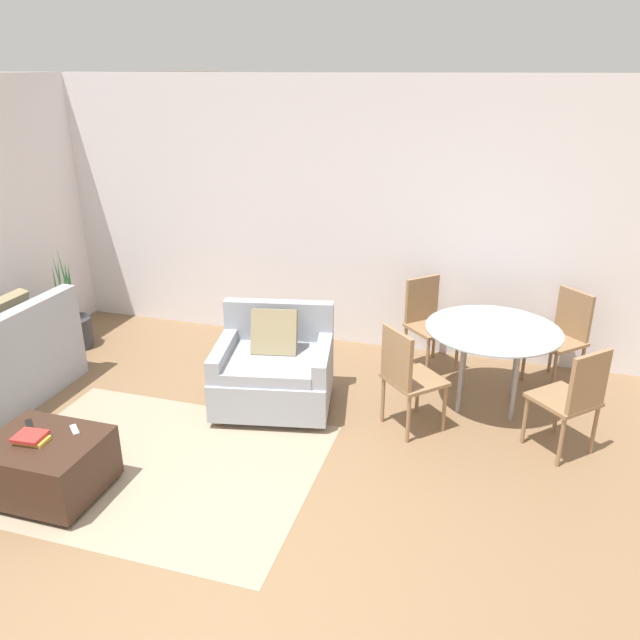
{
  "coord_description": "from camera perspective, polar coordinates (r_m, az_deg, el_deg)",
  "views": [
    {
      "loc": [
        1.51,
        -2.56,
        2.79
      ],
      "look_at": [
        0.07,
        2.26,
        0.75
      ],
      "focal_mm": 35.0,
      "sensor_mm": 36.0,
      "label": 1
    }
  ],
  "objects": [
    {
      "name": "tv_remote_primary",
      "position": [
        4.76,
        -21.53,
        -9.3
      ],
      "size": [
        0.13,
        0.13,
        0.01
      ],
      "color": "#B7B7BC",
      "rests_on": "ottoman"
    },
    {
      "name": "dining_table",
      "position": [
        5.55,
        15.49,
        -1.46
      ],
      "size": [
        1.15,
        1.15,
        0.73
      ],
      "color": "#99A8AD",
      "rests_on": "ground_plane"
    },
    {
      "name": "dining_chair_far_right",
      "position": [
        6.22,
        21.4,
        -0.98
      ],
      "size": [
        0.59,
        0.59,
        0.9
      ],
      "color": "#93704C",
      "rests_on": "ground_plane"
    },
    {
      "name": "wall_back",
      "position": [
        6.46,
        2.72,
        9.38
      ],
      "size": [
        12.0,
        0.06,
        2.75
      ],
      "color": "white",
      "rests_on": "ground_plane"
    },
    {
      "name": "book_stack",
      "position": [
        4.74,
        -24.94,
        -9.75
      ],
      "size": [
        0.23,
        0.19,
        0.05
      ],
      "color": "gold",
      "rests_on": "ottoman"
    },
    {
      "name": "dining_chair_near_right",
      "position": [
        5.07,
        22.22,
        -6.36
      ],
      "size": [
        0.59,
        0.59,
        0.9
      ],
      "color": "#93704C",
      "rests_on": "ground_plane"
    },
    {
      "name": "area_rug",
      "position": [
        4.99,
        -14.75,
        -12.71
      ],
      "size": [
        2.41,
        1.84,
        0.01
      ],
      "color": "gray",
      "rests_on": "ground_plane"
    },
    {
      "name": "tv_remote_secondary",
      "position": [
        4.96,
        -25.05,
        -8.62
      ],
      "size": [
        0.13,
        0.12,
        0.01
      ],
      "color": "black",
      "rests_on": "ottoman"
    },
    {
      "name": "ottoman",
      "position": [
        4.83,
        -23.73,
        -11.99
      ],
      "size": [
        0.77,
        0.64,
        0.43
      ],
      "color": "#382319",
      "rests_on": "ground_plane"
    },
    {
      "name": "dining_chair_near_left",
      "position": [
        5.07,
        7.9,
        -4.82
      ],
      "size": [
        0.59,
        0.59,
        0.9
      ],
      "color": "#93704C",
      "rests_on": "ground_plane"
    },
    {
      "name": "dining_chair_far_left",
      "position": [
        6.21,
        9.78,
        0.27
      ],
      "size": [
        0.59,
        0.59,
        0.9
      ],
      "color": "#93704C",
      "rests_on": "ground_plane"
    },
    {
      "name": "potted_plant",
      "position": [
        7.14,
        -21.71,
        -0.4
      ],
      "size": [
        0.38,
        0.38,
        1.13
      ],
      "color": "#333338",
      "rests_on": "ground_plane"
    },
    {
      "name": "armchair",
      "position": [
        5.49,
        -4.21,
        -4.53
      ],
      "size": [
        1.14,
        1.04,
        0.87
      ],
      "color": "#999EA8",
      "rests_on": "ground_plane"
    },
    {
      "name": "ground_plane",
      "position": [
        4.08,
        -10.87,
        -21.6
      ],
      "size": [
        20.0,
        20.0,
        0.0
      ],
      "primitive_type": "plane",
      "color": "brown"
    }
  ]
}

